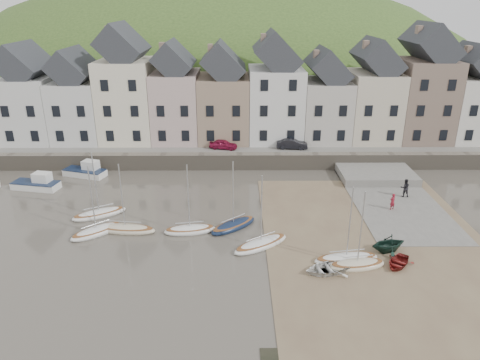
{
  "coord_description": "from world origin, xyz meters",
  "views": [
    {
      "loc": [
        -0.25,
        -31.84,
        18.32
      ],
      "look_at": [
        0.0,
        6.0,
        3.0
      ],
      "focal_mm": 33.53,
      "sensor_mm": 36.0,
      "label": 1
    }
  ],
  "objects_px": {
    "person_dark": "(405,188)",
    "car_left": "(223,144)",
    "rowboat_white": "(327,268)",
    "rowboat_red": "(398,262)",
    "sailboat_0": "(99,214)",
    "rowboat_green": "(388,243)",
    "car_right": "(292,144)",
    "person_red": "(392,202)"
  },
  "relations": [
    {
      "from": "car_right",
      "to": "person_dark",
      "type": "bearing_deg",
      "value": -131.38
    },
    {
      "from": "rowboat_white",
      "to": "rowboat_red",
      "type": "bearing_deg",
      "value": 83.55
    },
    {
      "from": "rowboat_green",
      "to": "person_red",
      "type": "xyz_separation_m",
      "value": [
        2.72,
        7.45,
        0.1
      ]
    },
    {
      "from": "rowboat_green",
      "to": "car_left",
      "type": "height_order",
      "value": "car_left"
    },
    {
      "from": "sailboat_0",
      "to": "rowboat_green",
      "type": "xyz_separation_m",
      "value": [
        24.21,
        -6.43,
        0.55
      ]
    },
    {
      "from": "rowboat_green",
      "to": "rowboat_white",
      "type": "bearing_deg",
      "value": -78.55
    },
    {
      "from": "rowboat_white",
      "to": "rowboat_green",
      "type": "relative_size",
      "value": 1.16
    },
    {
      "from": "rowboat_green",
      "to": "car_right",
      "type": "distance_m",
      "value": 21.85
    },
    {
      "from": "sailboat_0",
      "to": "rowboat_red",
      "type": "distance_m",
      "value": 25.77
    },
    {
      "from": "sailboat_0",
      "to": "rowboat_green",
      "type": "height_order",
      "value": "sailboat_0"
    },
    {
      "from": "rowboat_white",
      "to": "rowboat_red",
      "type": "distance_m",
      "value": 5.49
    },
    {
      "from": "rowboat_white",
      "to": "car_right",
      "type": "distance_m",
      "value": 24.07
    },
    {
      "from": "rowboat_white",
      "to": "rowboat_green",
      "type": "xyz_separation_m",
      "value": [
        5.28,
        2.8,
        0.41
      ]
    },
    {
      "from": "person_dark",
      "to": "car_left",
      "type": "height_order",
      "value": "car_left"
    },
    {
      "from": "rowboat_white",
      "to": "person_dark",
      "type": "relative_size",
      "value": 1.78
    },
    {
      "from": "car_right",
      "to": "rowboat_red",
      "type": "bearing_deg",
      "value": -161.28
    },
    {
      "from": "rowboat_red",
      "to": "person_red",
      "type": "distance_m",
      "value": 9.79
    },
    {
      "from": "sailboat_0",
      "to": "car_left",
      "type": "distance_m",
      "value": 18.44
    },
    {
      "from": "sailboat_0",
      "to": "person_red",
      "type": "relative_size",
      "value": 4.0
    },
    {
      "from": "rowboat_red",
      "to": "person_dark",
      "type": "distance_m",
      "value": 13.24
    },
    {
      "from": "person_red",
      "to": "rowboat_white",
      "type": "bearing_deg",
      "value": 26.04
    },
    {
      "from": "rowboat_green",
      "to": "car_right",
      "type": "bearing_deg",
      "value": 176.98
    },
    {
      "from": "rowboat_green",
      "to": "car_left",
      "type": "xyz_separation_m",
      "value": [
        -13.33,
        21.2,
        1.36
      ]
    },
    {
      "from": "rowboat_white",
      "to": "car_left",
      "type": "relative_size",
      "value": 0.98
    },
    {
      "from": "sailboat_0",
      "to": "person_red",
      "type": "distance_m",
      "value": 26.95
    },
    {
      "from": "rowboat_red",
      "to": "person_dark",
      "type": "relative_size",
      "value": 1.44
    },
    {
      "from": "rowboat_red",
      "to": "person_red",
      "type": "bearing_deg",
      "value": 111.82
    },
    {
      "from": "sailboat_0",
      "to": "rowboat_red",
      "type": "xyz_separation_m",
      "value": [
        24.36,
        -8.41,
        0.07
      ]
    },
    {
      "from": "rowboat_white",
      "to": "rowboat_red",
      "type": "xyz_separation_m",
      "value": [
        5.42,
        0.83,
        -0.07
      ]
    },
    {
      "from": "person_red",
      "to": "person_dark",
      "type": "relative_size",
      "value": 0.86
    },
    {
      "from": "rowboat_red",
      "to": "person_red",
      "type": "height_order",
      "value": "person_red"
    },
    {
      "from": "sailboat_0",
      "to": "car_right",
      "type": "xyz_separation_m",
      "value": [
        19.13,
        14.77,
        1.95
      ]
    },
    {
      "from": "person_dark",
      "to": "car_right",
      "type": "xyz_separation_m",
      "value": [
        -9.96,
        10.83,
        1.17
      ]
    },
    {
      "from": "rowboat_green",
      "to": "person_dark",
      "type": "distance_m",
      "value": 11.46
    },
    {
      "from": "rowboat_green",
      "to": "person_dark",
      "type": "xyz_separation_m",
      "value": [
        4.88,
        10.37,
        0.24
      ]
    },
    {
      "from": "car_left",
      "to": "car_right",
      "type": "height_order",
      "value": "car_right"
    },
    {
      "from": "rowboat_red",
      "to": "car_left",
      "type": "relative_size",
      "value": 0.8
    },
    {
      "from": "car_left",
      "to": "sailboat_0",
      "type": "bearing_deg",
      "value": 157.05
    },
    {
      "from": "rowboat_red",
      "to": "car_left",
      "type": "distance_m",
      "value": 26.87
    },
    {
      "from": "car_left",
      "to": "car_right",
      "type": "xyz_separation_m",
      "value": [
        8.24,
        0.0,
        0.04
      ]
    },
    {
      "from": "person_dark",
      "to": "car_left",
      "type": "relative_size",
      "value": 0.55
    },
    {
      "from": "rowboat_green",
      "to": "car_left",
      "type": "relative_size",
      "value": 0.85
    }
  ]
}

